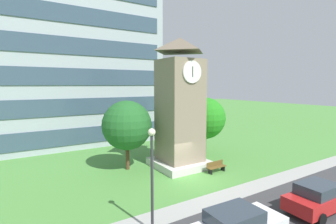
# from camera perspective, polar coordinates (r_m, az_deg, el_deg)

# --- Properties ---
(ground_plane) EXTENTS (160.00, 160.00, 0.00)m
(ground_plane) POSITION_cam_1_polar(r_m,az_deg,el_deg) (19.93, 4.67, -14.88)
(ground_plane) COLOR #4C893D
(kerb_strip) EXTENTS (120.00, 1.60, 0.01)m
(kerb_strip) POSITION_cam_1_polar(r_m,az_deg,el_deg) (17.39, 12.23, -18.25)
(kerb_strip) COLOR #9E9E99
(kerb_strip) RESTS_ON ground
(office_building) EXTENTS (21.66, 10.96, 28.80)m
(office_building) POSITION_cam_1_polar(r_m,az_deg,el_deg) (34.82, -22.55, 17.74)
(office_building) COLOR #9EA8B2
(office_building) RESTS_ON ground
(clock_tower) EXTENTS (4.37, 4.37, 11.07)m
(clock_tower) POSITION_cam_1_polar(r_m,az_deg,el_deg) (21.69, 2.70, 0.39)
(clock_tower) COLOR gray
(clock_tower) RESTS_ON ground
(park_bench) EXTENTS (1.81, 0.54, 0.88)m
(park_bench) POSITION_cam_1_polar(r_m,az_deg,el_deg) (21.53, 10.82, -12.04)
(park_bench) COLOR brown
(park_bench) RESTS_ON ground
(street_lamp) EXTENTS (0.36, 0.36, 5.12)m
(street_lamp) POSITION_cam_1_polar(r_m,az_deg,el_deg) (12.35, -3.65, -12.36)
(street_lamp) COLOR #333338
(street_lamp) RESTS_ON ground
(tree_by_building) EXTENTS (4.15, 4.15, 5.86)m
(tree_by_building) POSITION_cam_1_polar(r_m,az_deg,el_deg) (21.36, -9.27, -2.99)
(tree_by_building) COLOR #513823
(tree_by_building) RESTS_ON ground
(tree_streetside) EXTENTS (4.25, 4.25, 5.88)m
(tree_streetside) POSITION_cam_1_polar(r_m,az_deg,el_deg) (26.02, 8.27, -1.41)
(tree_streetside) COLOR #513823
(tree_streetside) RESTS_ON ground
(parked_car_red) EXTENTS (4.36, 2.12, 1.69)m
(parked_car_red) POSITION_cam_1_polar(r_m,az_deg,el_deg) (17.18, 30.88, -16.21)
(parked_car_red) COLOR red
(parked_car_red) RESTS_ON ground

